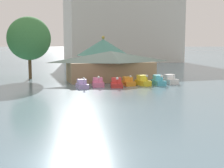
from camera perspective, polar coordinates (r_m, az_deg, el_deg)
The scene contains 12 objects.
ground_plane at distance 16.12m, azimuth -9.96°, elevation -14.29°, with size 2000.00×2000.00×0.00m, color slate.
pedal_boat_lavender at distance 42.29m, azimuth -5.61°, elevation -0.08°, with size 1.42×2.62×1.59m.
pedal_boat_pink at distance 43.79m, azimuth -2.65°, elevation 0.23°, with size 2.00×2.98×1.61m.
pedal_boat_red at distance 42.97m, azimuth 0.84°, elevation 0.12°, with size 2.09×2.91×1.53m.
pedal_boat_orange at distance 44.79m, azimuth 3.04°, elevation 0.39°, with size 1.52×2.50×1.58m.
pedal_boat_yellow at distance 44.95m, azimuth 5.77°, elevation 0.51°, with size 1.72×2.87×1.67m.
pedal_boat_cyan at distance 45.69m, azimuth 8.65°, elevation 0.55°, with size 1.56×3.07×1.62m.
pedal_boat_white at distance 47.40m, azimuth 10.81°, elevation 0.73°, with size 1.86×2.42×1.54m.
boathouse at distance 50.01m, azimuth -0.23°, elevation 3.52°, with size 14.94×6.47×4.90m.
green_roof_pavilion at distance 66.20m, azimuth -1.64°, elevation 5.81°, with size 11.37×11.37×7.82m.
shoreline_tree_mid at distance 55.06m, azimuth -15.25°, elevation 8.21°, with size 7.45×7.45×10.74m.
background_building_block at distance 106.81m, azimuth 1.97°, elevation 10.92°, with size 38.84×18.85×25.12m.
Camera 1 is at (-1.65, -14.90, 5.91)m, focal length 48.92 mm.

